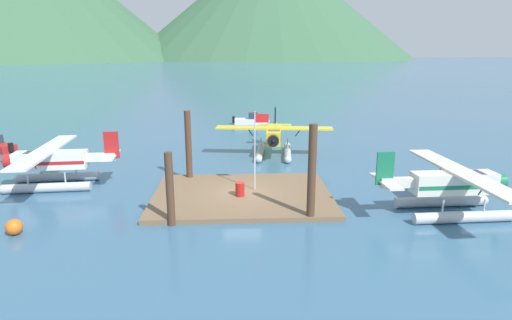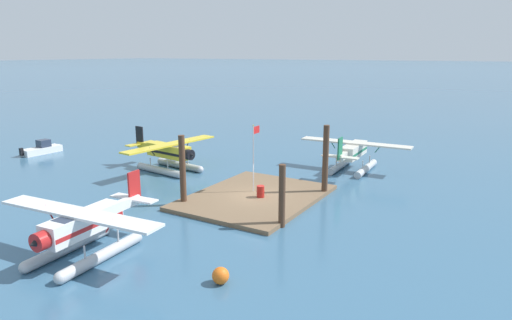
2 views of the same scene
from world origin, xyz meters
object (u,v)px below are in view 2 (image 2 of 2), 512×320
flagpole (254,149)px  seaplane_yellow_bow_right (169,155)px  seaplane_cream_stbd_aft (354,154)px  seaplane_white_port_fwd (83,230)px  fuel_drum (261,191)px  mooring_buoy (221,276)px  boat_white_open_north (43,149)px

flagpole → seaplane_yellow_bow_right: size_ratio=0.50×
seaplane_cream_stbd_aft → seaplane_yellow_bow_right: bearing=121.6°
seaplane_yellow_bow_right → seaplane_white_port_fwd: bearing=-153.0°
fuel_drum → seaplane_white_port_fwd: bearing=165.3°
mooring_buoy → seaplane_yellow_bow_right: bearing=47.6°
fuel_drum → seaplane_cream_stbd_aft: seaplane_cream_stbd_aft is taller
seaplane_white_port_fwd → seaplane_yellow_bow_right: bearing=27.0°
mooring_buoy → seaplane_white_port_fwd: (-1.34, 8.10, 1.16)m
flagpole → seaplane_cream_stbd_aft: 12.12m
seaplane_yellow_bow_right → fuel_drum: bearing=-105.3°
seaplane_white_port_fwd → boat_white_open_north: size_ratio=2.14×
fuel_drum → mooring_buoy: fuel_drum is taller
fuel_drum → seaplane_white_port_fwd: size_ratio=0.08×
fuel_drum → seaplane_white_port_fwd: seaplane_white_port_fwd is taller
mooring_buoy → boat_white_open_north: boat_white_open_north is taller
fuel_drum → seaplane_cream_stbd_aft: size_ratio=0.08×
seaplane_white_port_fwd → boat_white_open_north: 29.70m
boat_white_open_north → mooring_buoy: bearing=-112.1°
seaplane_yellow_bow_right → seaplane_cream_stbd_aft: size_ratio=1.00×
boat_white_open_north → seaplane_cream_stbd_aft: bearing=-71.9°
seaplane_cream_stbd_aft → mooring_buoy: bearing=-176.0°
boat_white_open_north → fuel_drum: bearing=-93.7°
flagpole → seaplane_white_port_fwd: 14.60m
fuel_drum → mooring_buoy: size_ratio=1.05×
seaplane_cream_stbd_aft → boat_white_open_north: (-10.45, 32.01, -1.09)m
boat_white_open_north → seaplane_yellow_bow_right: bearing=-85.5°
fuel_drum → seaplane_cream_stbd_aft: 12.71m
mooring_buoy → seaplane_white_port_fwd: bearing=99.4°
flagpole → fuel_drum: size_ratio=5.98×
seaplane_white_port_fwd → seaplane_yellow_bow_right: size_ratio=1.00×
fuel_drum → seaplane_yellow_bow_right: size_ratio=0.08×
seaplane_white_port_fwd → boat_white_open_north: (15.03, 25.59, -1.09)m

